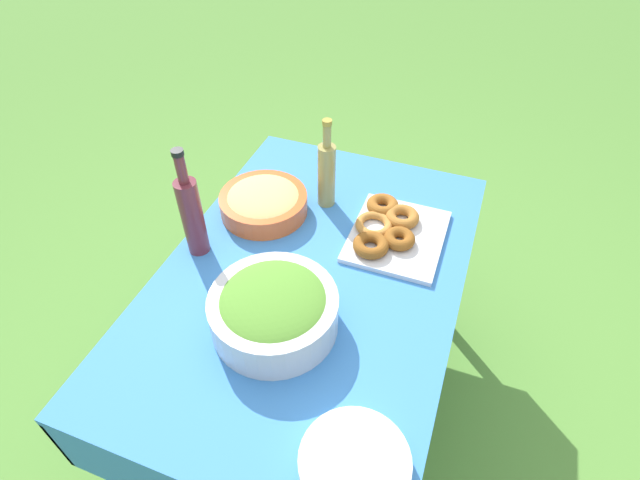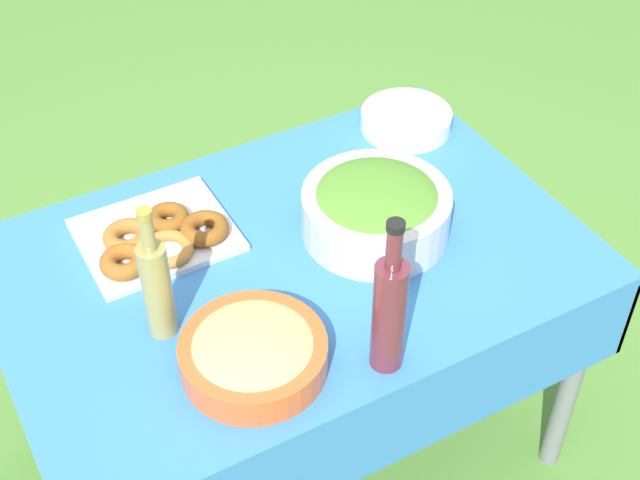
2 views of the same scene
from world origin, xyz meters
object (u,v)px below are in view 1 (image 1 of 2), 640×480
(pasta_bowl, at_px, (264,202))
(salad_bowl, at_px, (274,309))
(donut_platter, at_px, (391,230))
(wine_bottle, at_px, (192,214))
(olive_oil_bottle, at_px, (327,173))
(plate_stack, at_px, (354,464))

(pasta_bowl, bearing_deg, salad_bowl, 28.54)
(donut_platter, xyz_separation_m, wine_bottle, (0.26, -0.52, 0.12))
(donut_platter, bearing_deg, pasta_bowl, -85.50)
(pasta_bowl, height_order, olive_oil_bottle, olive_oil_bottle)
(olive_oil_bottle, xyz_separation_m, wine_bottle, (0.34, -0.28, 0.02))
(salad_bowl, relative_size, pasta_bowl, 1.16)
(plate_stack, height_order, olive_oil_bottle, olive_oil_bottle)
(salad_bowl, distance_m, plate_stack, 0.41)
(plate_stack, distance_m, wine_bottle, 0.79)
(salad_bowl, height_order, olive_oil_bottle, olive_oil_bottle)
(wine_bottle, bearing_deg, olive_oil_bottle, 140.32)
(salad_bowl, xyz_separation_m, pasta_bowl, (-0.41, -0.22, -0.03))
(donut_platter, xyz_separation_m, plate_stack, (0.72, 0.11, 0.00))
(salad_bowl, bearing_deg, plate_stack, 47.35)
(pasta_bowl, xyz_separation_m, olive_oil_bottle, (-0.11, 0.17, 0.08))
(salad_bowl, height_order, wine_bottle, wine_bottle)
(plate_stack, bearing_deg, donut_platter, -171.32)
(donut_platter, xyz_separation_m, olive_oil_bottle, (-0.08, -0.24, 0.10))
(donut_platter, distance_m, plate_stack, 0.73)
(pasta_bowl, xyz_separation_m, wine_bottle, (0.23, -0.11, 0.10))
(pasta_bowl, distance_m, wine_bottle, 0.27)
(donut_platter, bearing_deg, wine_bottle, -63.69)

